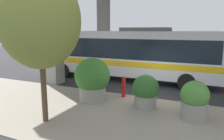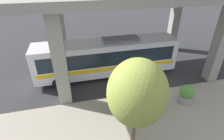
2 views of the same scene
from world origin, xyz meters
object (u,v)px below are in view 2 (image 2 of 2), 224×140
Objects in this scene: fire_hydrant at (134,91)px; street_tree_near at (137,93)px; bus at (107,56)px; planter_front at (158,95)px; planter_middle at (125,98)px; planter_back at (187,94)px.

street_tree_near reaches higher than fire_hydrant.
bus is 5.75m from planter_front.
planter_middle is 1.38× the size of planter_back.
fire_hydrant is 0.52× the size of planter_middle.
planter_front is at bearing 78.40° from planter_back.
planter_front is at bearing -150.46° from bus.
bus is 5.07m from planter_middle.
fire_hydrant is 0.73× the size of planter_front.
fire_hydrant is 3.84m from planter_back.
fire_hydrant is 0.20× the size of street_tree_near.
street_tree_near is at bearing 159.06° from fire_hydrant.
fire_hydrant is at bearing -161.07° from bus.
bus is at bearing 29.54° from planter_front.
street_tree_near is at bearing 172.14° from planter_middle.
planter_back is at bearing -101.60° from planter_front.
street_tree_near reaches higher than planter_back.
planter_front is 2.10m from planter_back.
planter_back reaches higher than planter_front.
planter_front is 2.65m from planter_middle.
planter_middle is at bearing 85.94° from planter_back.
planter_back is (-5.32, -4.83, -1.18)m from bus.
planter_middle is 3.95m from street_tree_near.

